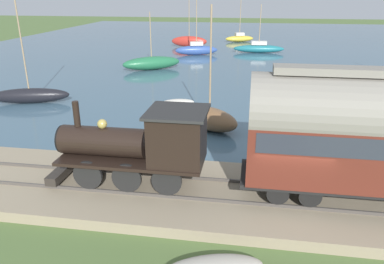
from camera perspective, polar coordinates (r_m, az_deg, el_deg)
name	(u,v)px	position (r m, az deg, el deg)	size (l,w,h in m)	color
ground_plane	(285,211)	(14.07, 14.03, -11.57)	(200.00, 200.00, 0.00)	#516B38
harbor_water	(263,46)	(55.60, 10.81, 12.80)	(80.00, 80.00, 0.01)	#426075
rail_embankment	(285,201)	(14.25, 14.01, -10.17)	(5.13, 56.00, 0.51)	gray
steam_locomotive	(145,142)	(13.79, -7.20, -1.56)	(2.14, 5.96, 3.10)	black
passenger_coach	(375,132)	(13.61, 26.17, -0.04)	(2.45, 8.57, 4.62)	black
sailboat_teal	(259,48)	(48.90, 10.13, 12.46)	(1.74, 6.39, 5.81)	#1E707A
sailboat_black	(30,95)	(28.43, -23.49, 5.19)	(2.49, 5.44, 7.86)	black
sailboat_red	(189,41)	(53.52, -0.44, 13.66)	(1.09, 4.95, 6.35)	#B72D23
sailboat_brown	(210,118)	(21.01, 2.69, 2.10)	(3.48, 4.02, 6.72)	brown
sailboat_green	(152,63)	(37.78, -6.17, 10.42)	(4.39, 5.79, 5.48)	#236B42
sailboat_yellow	(239,38)	(59.23, 7.24, 14.01)	(2.96, 4.63, 6.77)	gold
sailboat_blue	(196,50)	(46.43, 0.68, 12.46)	(2.54, 5.26, 7.54)	#335199
rowboat_near_shore	(178,102)	(25.62, -2.12, 4.55)	(1.38, 2.35, 0.43)	beige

